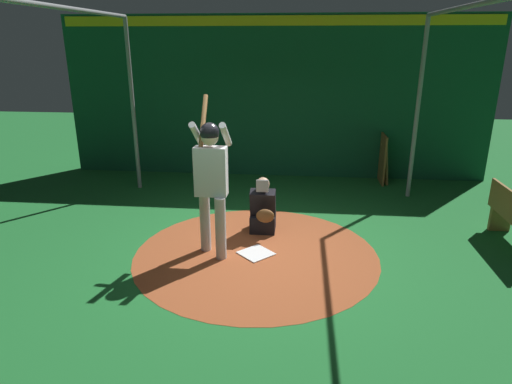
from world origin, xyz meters
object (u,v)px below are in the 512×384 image
Objects in this scene: home_plate at (256,253)px; bat_rack at (382,159)px; batter at (211,176)px; catcher at (263,211)px.

home_plate is 4.58m from bat_rack.
batter is 4.99m from bat_rack.
home_plate is 0.88m from catcher.
batter is 2.12× the size of bat_rack.
catcher is (-0.81, 0.03, 0.34)m from home_plate.
catcher is at bearing 177.72° from home_plate.
bat_rack is (-3.92, 3.00, -0.69)m from batter.
batter is 2.43× the size of catcher.
home_plate is at bearing -2.28° from catcher.
batter is at bearing -37.25° from catcher.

